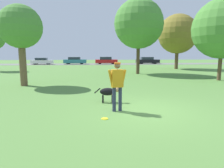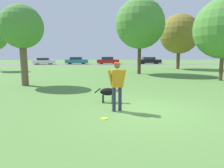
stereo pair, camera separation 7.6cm
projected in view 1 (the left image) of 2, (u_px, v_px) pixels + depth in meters
name	position (u px, v px, depth m)	size (l,w,h in m)	color
ground_plane	(144.00, 111.00, 7.33)	(120.00, 120.00, 0.00)	#56843D
far_road_strip	(103.00, 64.00, 39.66)	(120.00, 6.00, 0.01)	slate
person	(117.00, 82.00, 7.14)	(0.69, 0.29, 1.78)	#2D334C
dog	(109.00, 92.00, 8.54)	(1.10, 0.35, 0.66)	black
frisbee	(105.00, 119.00, 6.42)	(0.23, 0.23, 0.02)	yellow
tree_near_right	(223.00, 29.00, 15.06)	(4.53, 4.53, 6.21)	brown
tree_near_left	(20.00, 28.00, 12.52)	(2.71, 2.71, 5.11)	brown
tree_far_right	(178.00, 34.00, 26.51)	(5.19, 5.19, 7.24)	brown
tree_mid_center	(139.00, 24.00, 19.89)	(4.93, 4.93, 7.48)	#4C3826
parked_car_white	(42.00, 61.00, 38.25)	(4.01, 1.70, 1.26)	white
parked_car_teal	(75.00, 61.00, 39.31)	(4.42, 1.82, 1.39)	teal
parked_car_red	(106.00, 61.00, 39.78)	(4.38, 1.82, 1.42)	red
parked_car_black	(147.00, 60.00, 40.57)	(4.62, 1.77, 1.38)	black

